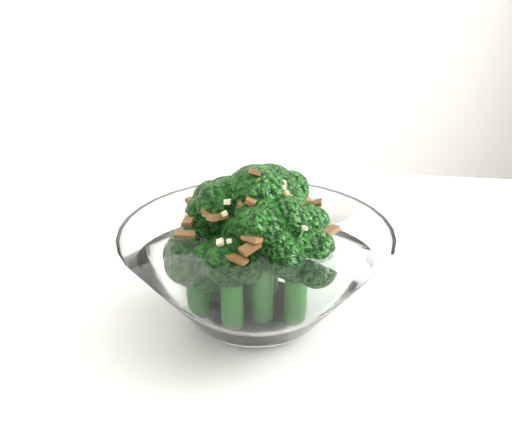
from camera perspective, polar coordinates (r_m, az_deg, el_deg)
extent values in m
cube|color=white|center=(0.52, -0.94, -12.48)|extent=(1.39, 1.13, 0.04)
cylinder|color=white|center=(0.52, 0.00, -9.34)|extent=(0.09, 0.09, 0.01)
cylinder|color=#195416|center=(0.50, -2.60, -4.40)|extent=(0.02, 0.02, 0.08)
sphere|color=#134C0E|center=(0.48, -2.72, 1.11)|extent=(0.05, 0.05, 0.05)
cylinder|color=#195416|center=(0.51, -4.43, -5.31)|extent=(0.02, 0.02, 0.06)
sphere|color=#134C0E|center=(0.49, -4.58, -1.16)|extent=(0.05, 0.05, 0.05)
cylinder|color=#195416|center=(0.49, -5.86, -7.79)|extent=(0.02, 0.02, 0.04)
sphere|color=#134C0E|center=(0.47, -6.02, -4.51)|extent=(0.04, 0.04, 0.04)
cylinder|color=#195416|center=(0.49, 0.00, -4.23)|extent=(0.02, 0.02, 0.09)
sphere|color=#134C0E|center=(0.47, 0.00, 2.04)|extent=(0.05, 0.05, 0.05)
cylinder|color=#195416|center=(0.54, -0.42, -3.79)|extent=(0.02, 0.02, 0.05)
sphere|color=#134C0E|center=(0.53, -0.43, -0.59)|extent=(0.04, 0.04, 0.04)
cylinder|color=#195416|center=(0.47, 4.00, -7.85)|extent=(0.02, 0.02, 0.05)
sphere|color=#134C0E|center=(0.45, 4.14, -3.74)|extent=(0.05, 0.05, 0.05)
cylinder|color=#195416|center=(0.47, 0.62, -6.46)|extent=(0.02, 0.02, 0.08)
sphere|color=#134C0E|center=(0.45, 0.65, -1.02)|extent=(0.05, 0.05, 0.05)
cylinder|color=#195416|center=(0.51, 1.27, -3.31)|extent=(0.02, 0.02, 0.08)
sphere|color=#134C0E|center=(0.49, 1.33, 2.20)|extent=(0.05, 0.05, 0.05)
cylinder|color=#195416|center=(0.47, -2.42, -8.30)|extent=(0.02, 0.02, 0.05)
sphere|color=#134C0E|center=(0.45, -2.50, -4.34)|extent=(0.04, 0.04, 0.04)
cylinder|color=#195416|center=(0.51, 4.10, -5.23)|extent=(0.02, 0.02, 0.06)
sphere|color=#134C0E|center=(0.49, 4.24, -0.95)|extent=(0.05, 0.05, 0.05)
cylinder|color=#195416|center=(0.54, 4.29, -4.25)|extent=(0.02, 0.02, 0.04)
sphere|color=#134C0E|center=(0.52, 4.40, -1.14)|extent=(0.04, 0.04, 0.04)
cube|color=brown|center=(0.51, -3.06, 3.06)|extent=(0.01, 0.01, 0.01)
cube|color=brown|center=(0.47, -6.67, -0.18)|extent=(0.01, 0.02, 0.01)
cube|color=brown|center=(0.42, -1.94, -4.16)|extent=(0.02, 0.02, 0.01)
cube|color=brown|center=(0.45, 4.49, 0.18)|extent=(0.01, 0.01, 0.01)
cube|color=brown|center=(0.45, 0.65, 3.52)|extent=(0.01, 0.01, 0.01)
cube|color=brown|center=(0.45, 6.71, -2.04)|extent=(0.02, 0.02, 0.01)
cube|color=brown|center=(0.49, 4.26, 2.46)|extent=(0.01, 0.01, 0.01)
cube|color=brown|center=(0.45, 3.79, 1.29)|extent=(0.01, 0.02, 0.01)
cube|color=brown|center=(0.53, 0.97, 2.84)|extent=(0.01, 0.01, 0.01)
cube|color=brown|center=(0.47, 2.06, 3.76)|extent=(0.01, 0.01, 0.01)
cube|color=brown|center=(0.47, -1.60, 4.05)|extent=(0.01, 0.01, 0.00)
cube|color=brown|center=(0.51, 5.92, 1.41)|extent=(0.02, 0.01, 0.01)
cube|color=brown|center=(0.46, -3.82, 1.90)|extent=(0.02, 0.02, 0.01)
cube|color=brown|center=(0.50, 2.48, 2.94)|extent=(0.01, 0.01, 0.01)
cube|color=brown|center=(0.50, -6.29, 1.45)|extent=(0.01, 0.02, 0.01)
cube|color=brown|center=(0.45, -0.19, 4.59)|extent=(0.01, 0.02, 0.01)
cube|color=brown|center=(0.45, -7.15, -1.67)|extent=(0.02, 0.01, 0.01)
cube|color=brown|center=(0.44, -1.01, 1.14)|extent=(0.02, 0.01, 0.01)
cube|color=brown|center=(0.53, 2.18, 2.26)|extent=(0.01, 0.01, 0.01)
cube|color=brown|center=(0.42, -0.42, -2.15)|extent=(0.02, 0.02, 0.01)
cube|color=brown|center=(0.42, -0.60, -3.00)|extent=(0.02, 0.01, 0.01)
cube|color=brown|center=(0.53, -1.35, 2.77)|extent=(0.01, 0.01, 0.01)
cube|color=brown|center=(0.52, -2.71, 2.64)|extent=(0.01, 0.01, 0.01)
cube|color=brown|center=(0.44, -3.89, 0.05)|extent=(0.02, 0.01, 0.01)
cube|color=brown|center=(0.44, -0.43, 1.75)|extent=(0.01, 0.02, 0.01)
cube|color=brown|center=(0.46, 7.50, -1.30)|extent=(0.02, 0.02, 0.01)
cube|color=brown|center=(0.51, 2.25, 2.80)|extent=(0.02, 0.01, 0.01)
cube|color=brown|center=(0.45, -4.50, 0.36)|extent=(0.02, 0.02, 0.01)
cube|color=brown|center=(0.52, 0.17, 2.79)|extent=(0.01, 0.01, 0.01)
cube|color=brown|center=(0.51, -5.26, 1.83)|extent=(0.01, 0.02, 0.01)
cube|color=brown|center=(0.49, 4.99, 1.89)|extent=(0.01, 0.02, 0.01)
cube|color=brown|center=(0.49, 3.01, 3.18)|extent=(0.02, 0.01, 0.01)
cube|color=brown|center=(0.48, 2.44, 3.86)|extent=(0.01, 0.02, 0.01)
cube|color=brown|center=(0.50, -3.83, 2.47)|extent=(0.01, 0.02, 0.01)
cube|color=brown|center=(0.45, 3.46, 1.72)|extent=(0.01, 0.02, 0.01)
cube|color=brown|center=(0.51, 2.26, 3.28)|extent=(0.01, 0.01, 0.01)
cube|color=beige|center=(0.50, 1.12, 3.48)|extent=(0.01, 0.01, 0.01)
cube|color=beige|center=(0.50, -5.89, 1.36)|extent=(0.01, 0.01, 0.01)
cube|color=beige|center=(0.44, 3.64, 0.04)|extent=(0.00, 0.01, 0.00)
cube|color=beige|center=(0.46, 2.77, 3.55)|extent=(0.01, 0.01, 0.00)
cube|color=beige|center=(0.51, -4.04, 2.65)|extent=(0.01, 0.01, 0.00)
cube|color=beige|center=(0.47, 0.32, 4.32)|extent=(0.01, 0.01, 0.01)
cube|color=beige|center=(0.51, 0.31, 3.23)|extent=(0.01, 0.01, 0.00)
cube|color=beige|center=(0.44, -2.88, 1.59)|extent=(0.01, 0.01, 0.00)
cube|color=beige|center=(0.48, 0.68, 4.50)|extent=(0.01, 0.01, 0.01)
cube|color=beige|center=(0.44, -3.17, 0.39)|extent=(0.01, 0.00, 0.00)
cube|color=beige|center=(0.45, 3.08, 2.34)|extent=(0.01, 0.01, 0.01)
cube|color=beige|center=(0.42, -2.71, -2.37)|extent=(0.00, 0.00, 0.00)
cube|color=beige|center=(0.45, -1.11, 2.78)|extent=(0.01, 0.01, 0.00)
cube|color=beige|center=(0.47, -6.92, 0.26)|extent=(0.00, 0.00, 0.00)
cube|color=beige|center=(0.52, -3.83, 2.40)|extent=(0.01, 0.01, 0.00)
cube|color=beige|center=(0.49, 4.32, 2.43)|extent=(0.00, 0.01, 0.00)
cube|color=beige|center=(0.46, -1.59, 4.42)|extent=(0.00, 0.01, 0.01)
cube|color=beige|center=(0.47, -4.23, 2.24)|extent=(0.01, 0.01, 0.00)
cube|color=beige|center=(0.52, 2.55, 2.58)|extent=(0.01, 0.01, 0.00)
cube|color=beige|center=(0.44, 3.31, 0.44)|extent=(0.01, 0.00, 0.00)
cube|color=beige|center=(0.47, 3.88, 3.01)|extent=(0.00, 0.00, 0.00)
cube|color=beige|center=(0.45, -5.03, 0.38)|extent=(0.01, 0.01, 0.00)
cube|color=beige|center=(0.42, -3.60, -2.49)|extent=(0.01, 0.01, 0.01)
cube|color=beige|center=(0.45, 2.04, 2.83)|extent=(0.01, 0.01, 0.01)
cube|color=beige|center=(0.51, 0.23, 3.27)|extent=(0.00, 0.00, 0.00)
cube|color=beige|center=(0.43, 1.18, -0.73)|extent=(0.00, 0.00, 0.00)
cube|color=beige|center=(0.53, -2.05, 2.44)|extent=(0.01, 0.01, 0.01)
cube|color=beige|center=(0.44, 4.90, -1.06)|extent=(0.01, 0.01, 0.00)
cube|color=beige|center=(0.45, 2.63, 3.03)|extent=(0.01, 0.01, 0.01)
cube|color=beige|center=(0.45, 3.35, 1.27)|extent=(0.00, 0.01, 0.00)
cube|color=beige|center=(0.47, -2.03, 3.89)|extent=(0.01, 0.01, 0.01)
cube|color=beige|center=(0.48, 1.79, 3.68)|extent=(0.00, 0.00, 0.00)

